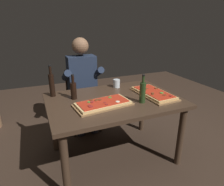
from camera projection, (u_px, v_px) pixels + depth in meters
ground_plane at (114, 155)px, 2.36m from camera, size 6.40×6.40×0.00m
dining_table at (114, 107)px, 2.13m from camera, size 1.40×0.96×0.74m
pizza_rectangular_front at (103, 104)px, 1.93m from camera, size 0.59×0.35×0.05m
pizza_rectangular_left at (153, 93)px, 2.21m from camera, size 0.32×0.58×0.05m
wine_bottle_dark at (73, 90)px, 2.07m from camera, size 0.06×0.06×0.27m
oil_bottle_amber at (52, 84)px, 2.13m from camera, size 0.06×0.06×0.35m
vinegar_bottle_green at (143, 92)px, 1.97m from camera, size 0.06×0.06×0.29m
tumbler_near_camera at (117, 83)px, 2.45m from camera, size 0.08×0.08×0.10m
diner_chair at (82, 96)px, 2.88m from camera, size 0.44×0.44×0.87m
seated_diner at (83, 82)px, 2.68m from camera, size 0.53×0.41×1.33m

